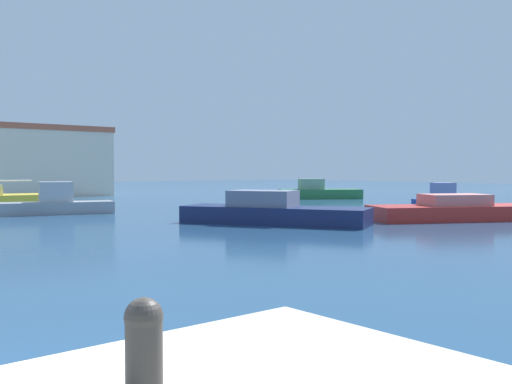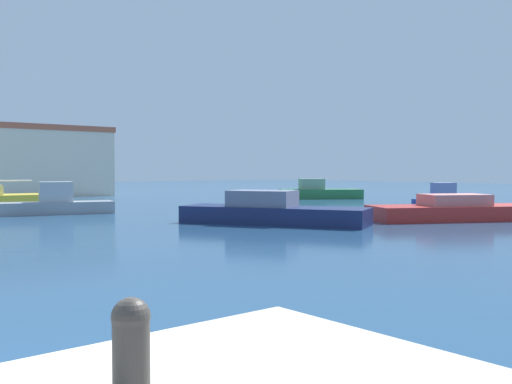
# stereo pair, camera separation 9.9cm
# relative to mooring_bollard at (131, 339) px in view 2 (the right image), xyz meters

# --- Properties ---
(water) EXTENTS (160.00, 160.00, 0.00)m
(water) POSITION_rel_mooring_bollard_xyz_m (14.64, 21.90, -1.28)
(water) COLOR navy
(water) RESTS_ON ground
(mooring_bollard) EXTENTS (0.27, 0.27, 0.62)m
(mooring_bollard) POSITION_rel_mooring_bollard_xyz_m (0.00, 0.00, 0.00)
(mooring_bollard) COLOR #38332D
(mooring_bollard) RESTS_ON pier_quay
(motorboat_navy_near_pier) EXTENTS (5.94, 8.47, 1.49)m
(motorboat_navy_near_pier) POSITION_rel_mooring_bollard_xyz_m (15.41, 15.89, -0.74)
(motorboat_navy_near_pier) COLOR #19234C
(motorboat_navy_near_pier) RESTS_ON water
(motorboat_green_behind_lamppost) EXTENTS (6.83, 5.69, 1.65)m
(motorboat_green_behind_lamppost) POSITION_rel_mooring_bollard_xyz_m (33.41, 30.20, -0.74)
(motorboat_green_behind_lamppost) COLOR #28703D
(motorboat_green_behind_lamppost) RESTS_ON water
(motorboat_grey_outer_mooring) EXTENTS (6.14, 3.28, 1.76)m
(motorboat_grey_outer_mooring) POSITION_rel_mooring_bollard_xyz_m (10.34, 27.79, -0.71)
(motorboat_grey_outer_mooring) COLOR gray
(motorboat_grey_outer_mooring) RESTS_ON water
(motorboat_red_inner_mooring) EXTENTS (8.60, 6.33, 1.24)m
(motorboat_red_inner_mooring) POSITION_rel_mooring_bollard_xyz_m (23.50, 11.67, -0.82)
(motorboat_red_inner_mooring) COLOR #B22823
(motorboat_red_inner_mooring) RESTS_ON water
(motorboat_blue_distant_east) EXTENTS (4.62, 3.37, 1.57)m
(motorboat_blue_distant_east) POSITION_rel_mooring_bollard_xyz_m (31.84, 17.34, -0.78)
(motorboat_blue_distant_east) COLOR #233D93
(motorboat_blue_distant_east) RESTS_ON water
(harbor_office) EXTENTS (13.27, 6.09, 6.32)m
(harbor_office) POSITION_rel_mooring_bollard_xyz_m (16.59, 49.42, 1.89)
(harbor_office) COLOR beige
(harbor_office) RESTS_ON ground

